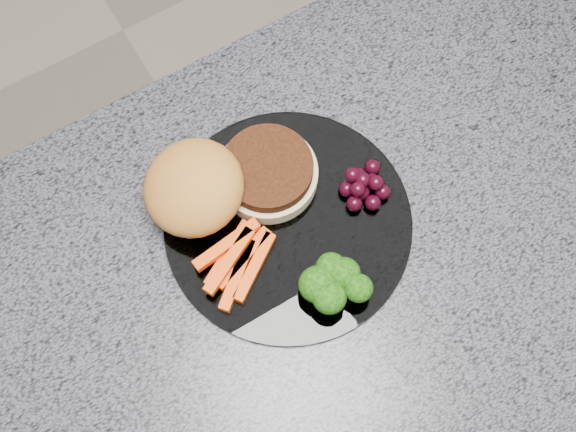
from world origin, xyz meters
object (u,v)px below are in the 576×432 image
(grape_bunch, at_px, (364,186))
(plate, at_px, (288,224))
(burger, at_px, (221,184))
(island_cabinet, at_px, (352,341))

(grape_bunch, bearing_deg, plate, 174.00)
(burger, bearing_deg, plate, -50.45)
(plate, distance_m, grape_bunch, 0.09)
(plate, bearing_deg, island_cabinet, -46.08)
(burger, bearing_deg, island_cabinet, -44.37)
(burger, height_order, grape_bunch, burger)
(island_cabinet, xyz_separation_m, grape_bunch, (0.01, 0.07, 0.49))
(plate, bearing_deg, grape_bunch, -6.00)
(island_cabinet, height_order, plate, plate)
(island_cabinet, distance_m, plate, 0.48)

